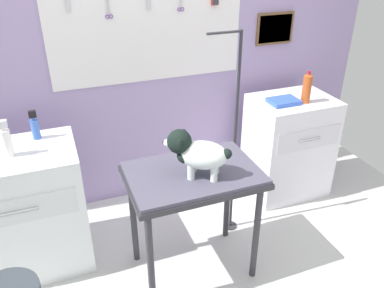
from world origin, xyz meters
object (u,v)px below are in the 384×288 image
object	(u,v)px
grooming_arm	(233,148)
counter_left	(25,210)
cabinet_right	(288,146)
pump_bottle_white	(6,141)
soda_bottle	(307,88)
dog	(196,152)
grooming_table	(193,184)

from	to	relation	value
grooming_arm	counter_left	size ratio (longest dim) A/B	1.76
cabinet_right	pump_bottle_white	distance (m)	2.29
soda_bottle	pump_bottle_white	bearing A→B (deg)	-178.01
dog	grooming_table	bearing A→B (deg)	89.17
grooming_arm	soda_bottle	world-z (taller)	grooming_arm
grooming_table	grooming_arm	distance (m)	0.53
grooming_arm	cabinet_right	xyz separation A→B (m)	(0.72, 0.32, -0.29)
cabinet_right	soda_bottle	size ratio (longest dim) A/B	3.42
grooming_arm	pump_bottle_white	distance (m)	1.53
grooming_table	cabinet_right	size ratio (longest dim) A/B	0.93
grooming_arm	soda_bottle	xyz separation A→B (m)	(0.76, 0.22, 0.29)
pump_bottle_white	soda_bottle	world-z (taller)	soda_bottle
grooming_arm	pump_bottle_white	world-z (taller)	grooming_arm
cabinet_right	counter_left	bearing A→B (deg)	-176.38
cabinet_right	grooming_arm	bearing A→B (deg)	-156.17
grooming_table	dog	world-z (taller)	dog
grooming_arm	cabinet_right	world-z (taller)	grooming_arm
grooming_arm	dog	world-z (taller)	grooming_arm
counter_left	cabinet_right	size ratio (longest dim) A/B	1.00
counter_left	soda_bottle	distance (m)	2.33
grooming_table	soda_bottle	world-z (taller)	soda_bottle
dog	cabinet_right	world-z (taller)	dog
grooming_table	soda_bottle	size ratio (longest dim) A/B	3.19
cabinet_right	soda_bottle	bearing A→B (deg)	-68.64
grooming_table	soda_bottle	xyz separation A→B (m)	(1.19, 0.53, 0.31)
grooming_arm	dog	bearing A→B (deg)	-141.05
counter_left	cabinet_right	xyz separation A→B (m)	(2.22, 0.14, 0.00)
grooming_table	cabinet_right	distance (m)	1.34
grooming_table	pump_bottle_white	bearing A→B (deg)	157.06
grooming_arm	cabinet_right	distance (m)	0.84
dog	pump_bottle_white	world-z (taller)	pump_bottle_white
counter_left	pump_bottle_white	distance (m)	0.56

